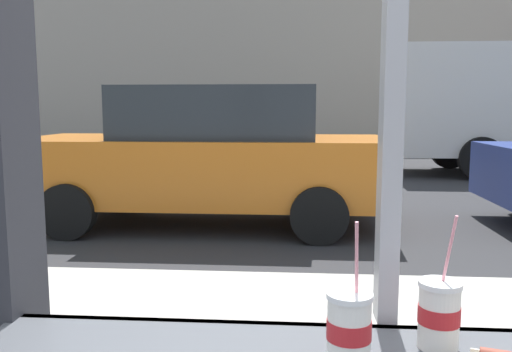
{
  "coord_description": "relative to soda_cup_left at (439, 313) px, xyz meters",
  "views": [
    {
      "loc": [
        -0.23,
        -1.24,
        1.48
      ],
      "look_at": [
        -0.51,
        2.41,
        1.01
      ],
      "focal_mm": 36.84,
      "sensor_mm": 36.0,
      "label": 1
    }
  ],
  "objects": [
    {
      "name": "parked_car_orange",
      "position": [
        -1.43,
        5.42,
        -0.14
      ],
      "size": [
        4.56,
        2.07,
        1.74
      ],
      "color": "orange",
      "rests_on": "ground"
    },
    {
      "name": "soda_cup_left",
      "position": [
        0.0,
        0.0,
        0.0
      ],
      "size": [
        0.1,
        0.1,
        0.31
      ],
      "color": "silver",
      "rests_on": "window_counter"
    },
    {
      "name": "building_facade_far",
      "position": [
        -0.09,
        18.09,
        1.72
      ],
      "size": [
        28.0,
        1.2,
        5.48
      ],
      "primitive_type": "cube",
      "color": "#A89E8E",
      "rests_on": "ground"
    },
    {
      "name": "soda_cup_right",
      "position": [
        -0.21,
        -0.1,
        0.0
      ],
      "size": [
        0.1,
        0.1,
        0.32
      ],
      "color": "white",
      "rests_on": "window_counter"
    },
    {
      "name": "ground_plane",
      "position": [
        -0.09,
        8.08,
        -1.02
      ],
      "size": [
        60.0,
        60.0,
        0.0
      ],
      "primitive_type": "plane",
      "color": "#2D2D30"
    }
  ]
}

